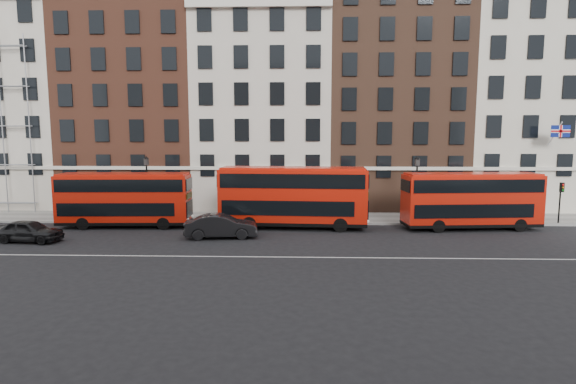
{
  "coord_description": "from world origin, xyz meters",
  "views": [
    {
      "loc": [
        3.83,
        -27.71,
        7.06
      ],
      "look_at": [
        2.81,
        5.0,
        3.0
      ],
      "focal_mm": 28.0,
      "sensor_mm": 36.0,
      "label": 1
    }
  ],
  "objects_px": {
    "bus_b": "(124,198)",
    "bus_c": "(292,196)",
    "car_rear": "(29,231)",
    "car_front": "(221,226)",
    "bus_d": "(471,199)",
    "traffic_light": "(561,195)"
  },
  "relations": [
    {
      "from": "car_rear",
      "to": "bus_d",
      "type": "bearing_deg",
      "value": -75.7
    },
    {
      "from": "bus_b",
      "to": "traffic_light",
      "type": "height_order",
      "value": "bus_b"
    },
    {
      "from": "bus_d",
      "to": "car_rear",
      "type": "xyz_separation_m",
      "value": [
        -31.21,
        -5.09,
        -1.56
      ]
    },
    {
      "from": "traffic_light",
      "to": "car_rear",
      "type": "bearing_deg",
      "value": -169.79
    },
    {
      "from": "bus_c",
      "to": "bus_d",
      "type": "bearing_deg",
      "value": 3.23
    },
    {
      "from": "car_rear",
      "to": "bus_b",
      "type": "bearing_deg",
      "value": -36.57
    },
    {
      "from": "bus_b",
      "to": "car_rear",
      "type": "bearing_deg",
      "value": -133.99
    },
    {
      "from": "bus_c",
      "to": "traffic_light",
      "type": "distance_m",
      "value": 21.47
    },
    {
      "from": "car_rear",
      "to": "traffic_light",
      "type": "bearing_deg",
      "value": -74.76
    },
    {
      "from": "bus_c",
      "to": "car_rear",
      "type": "xyz_separation_m",
      "value": [
        -17.64,
        -5.1,
        -1.79
      ]
    },
    {
      "from": "car_rear",
      "to": "car_front",
      "type": "bearing_deg",
      "value": -77.76
    },
    {
      "from": "bus_c",
      "to": "car_rear",
      "type": "height_order",
      "value": "bus_c"
    },
    {
      "from": "bus_b",
      "to": "car_front",
      "type": "bearing_deg",
      "value": -25.43
    },
    {
      "from": "car_front",
      "to": "traffic_light",
      "type": "bearing_deg",
      "value": -85.46
    },
    {
      "from": "bus_b",
      "to": "bus_c",
      "type": "height_order",
      "value": "bus_c"
    },
    {
      "from": "car_front",
      "to": "car_rear",
      "type": "bearing_deg",
      "value": 90.1
    },
    {
      "from": "bus_c",
      "to": "bus_d",
      "type": "height_order",
      "value": "bus_c"
    },
    {
      "from": "bus_c",
      "to": "car_front",
      "type": "distance_m",
      "value": 6.27
    },
    {
      "from": "bus_d",
      "to": "car_rear",
      "type": "relative_size",
      "value": 2.37
    },
    {
      "from": "bus_b",
      "to": "traffic_light",
      "type": "bearing_deg",
      "value": 0.82
    },
    {
      "from": "bus_d",
      "to": "traffic_light",
      "type": "bearing_deg",
      "value": 8.76
    },
    {
      "from": "bus_d",
      "to": "traffic_light",
      "type": "relative_size",
      "value": 3.19
    }
  ]
}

